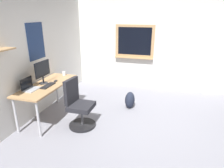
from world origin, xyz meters
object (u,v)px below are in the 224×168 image
at_px(office_chair, 79,107).
at_px(computer_mouse, 56,81).
at_px(laptop, 30,87).
at_px(coffee_mug, 64,73).
at_px(desk, 47,88).
at_px(monitor_primary, 42,71).
at_px(keyboard, 48,86).
at_px(backpack, 130,100).

distance_m(office_chair, computer_mouse, 0.83).
relative_size(office_chair, computer_mouse, 9.13).
distance_m(laptop, coffee_mug, 1.01).
xyz_separation_m(desk, coffee_mug, (0.66, -0.02, 0.12)).
bearing_deg(coffee_mug, monitor_primary, 169.11).
relative_size(desk, keyboard, 4.09).
distance_m(laptop, keyboard, 0.35).
height_order(office_chair, monitor_primary, monitor_primary).
bearing_deg(coffee_mug, backpack, -81.03).
bearing_deg(laptop, coffee_mug, -9.52).
bearing_deg(laptop, backpack, -53.73).
relative_size(office_chair, coffee_mug, 10.33).
relative_size(desk, monitor_primary, 3.26).
height_order(laptop, computer_mouse, laptop).
distance_m(monitor_primary, backpack, 2.02).
height_order(keyboard, backpack, keyboard).
distance_m(keyboard, coffee_mug, 0.74).
bearing_deg(desk, computer_mouse, -19.92).
height_order(coffee_mug, backpack, coffee_mug).
xyz_separation_m(computer_mouse, backpack, (0.69, -1.47, -0.56)).
distance_m(office_chair, coffee_mug, 1.14).
xyz_separation_m(monitor_primary, coffee_mug, (0.62, -0.12, -0.22)).
bearing_deg(desk, coffee_mug, -2.10).
height_order(laptop, monitor_primary, monitor_primary).
distance_m(computer_mouse, backpack, 1.72).
relative_size(desk, coffee_mug, 16.45).
bearing_deg(backpack, monitor_primary, 117.67).
height_order(laptop, keyboard, laptop).
height_order(desk, coffee_mug, coffee_mug).
relative_size(desk, laptop, 4.88).
xyz_separation_m(desk, keyboard, (-0.08, -0.07, 0.08)).
bearing_deg(computer_mouse, desk, 160.08).
distance_m(office_chair, backpack, 1.33).
height_order(monitor_primary, coffee_mug, monitor_primary).
distance_m(office_chair, monitor_primary, 1.05).
relative_size(monitor_primary, backpack, 1.21).
bearing_deg(computer_mouse, monitor_primary, 134.56).
bearing_deg(keyboard, desk, 44.37).
xyz_separation_m(office_chair, backpack, (1.04, -0.80, -0.22)).
bearing_deg(coffee_mug, laptop, 170.48).
relative_size(coffee_mug, backpack, 0.24).
height_order(computer_mouse, coffee_mug, coffee_mug).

